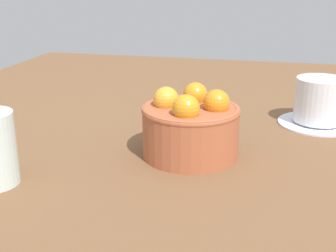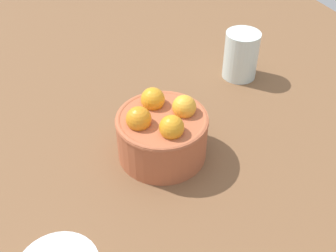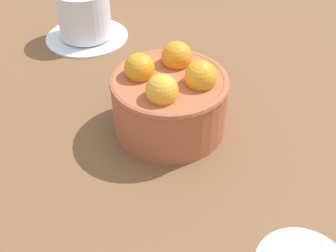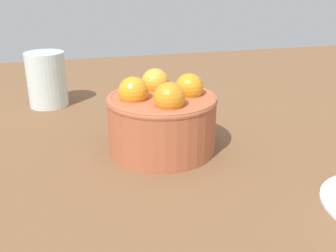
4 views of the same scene
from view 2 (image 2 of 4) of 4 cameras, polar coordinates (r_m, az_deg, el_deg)
ground_plane at (r=65.40cm, az=-0.77°, el=-4.98°), size 146.26×118.09×3.80cm
terracotta_bowl at (r=61.10cm, az=-0.83°, el=-0.81°), size 13.64×13.64×9.80cm
water_glass at (r=80.04cm, az=10.03°, el=9.60°), size 6.47×6.47×9.07cm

